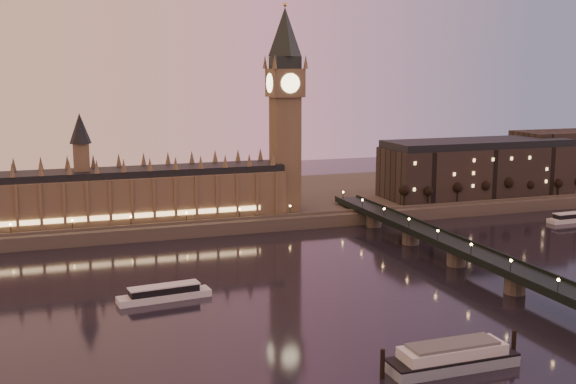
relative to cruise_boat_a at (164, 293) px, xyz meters
name	(u,v)px	position (x,y,z in m)	size (l,w,h in m)	color
ground	(249,304)	(26.24, -14.46, -2.26)	(700.00, 700.00, 0.00)	black
far_embankment	(220,204)	(56.24, 150.54, 0.74)	(560.00, 130.00, 6.00)	#423D35
palace_of_westminster	(96,190)	(-13.88, 106.53, 19.45)	(180.00, 26.62, 52.00)	brown
big_ben	(285,97)	(80.23, 106.53, 61.69)	(17.68, 17.68, 104.00)	brown
westminster_bridge	(483,265)	(117.85, -14.46, 3.26)	(13.20, 260.00, 15.30)	black
city_block	(506,165)	(221.18, 116.47, 19.98)	(155.00, 45.00, 34.00)	black
bare_tree_0	(403,192)	(141.77, 94.54, 11.80)	(5.33, 5.33, 10.83)	black
bare_tree_1	(430,190)	(157.99, 94.54, 11.80)	(5.33, 5.33, 10.83)	black
bare_tree_2	(457,188)	(174.22, 94.54, 11.80)	(5.33, 5.33, 10.83)	black
bare_tree_3	(482,187)	(190.44, 94.54, 11.80)	(5.33, 5.33, 10.83)	black
bare_tree_4	(508,185)	(206.67, 94.54, 11.80)	(5.33, 5.33, 10.83)	black
bare_tree_5	(532,184)	(222.89, 94.54, 11.80)	(5.33, 5.33, 10.83)	black
bare_tree_6	(556,182)	(239.12, 94.54, 11.80)	(5.33, 5.33, 10.83)	black
cruise_boat_a	(164,293)	(0.00, 0.00, 0.00)	(32.61, 10.24, 5.13)	silver
cruise_boat_b	(571,218)	(219.54, 57.41, -0.12)	(26.55, 7.50, 4.86)	silver
moored_barge	(452,357)	(62.73, -82.20, 0.95)	(41.53, 10.46, 7.61)	#8394A7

